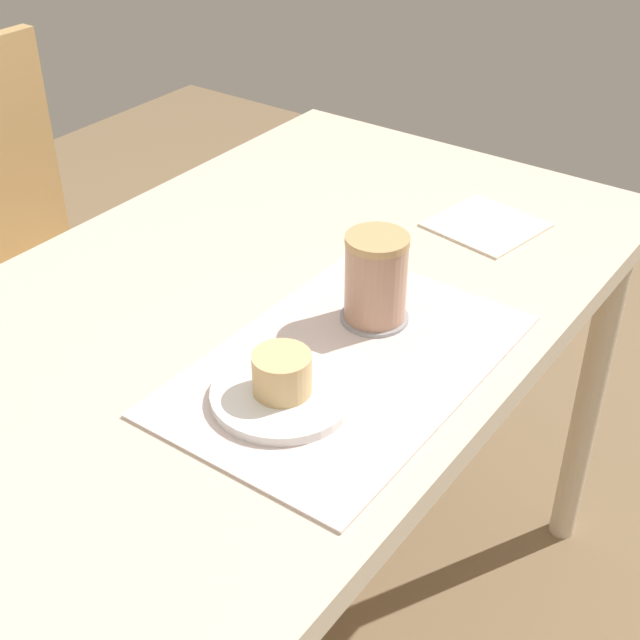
{
  "coord_description": "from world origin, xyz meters",
  "views": [
    {
      "loc": [
        -0.75,
        -0.66,
        1.4
      ],
      "look_at": [
        -0.02,
        -0.14,
        0.8
      ],
      "focal_mm": 50.0,
      "sensor_mm": 36.0,
      "label": 1
    }
  ],
  "objects_px": {
    "dining_table": "(248,360)",
    "wooden_chair": "(25,274)",
    "pastry": "(282,373)",
    "pastry_plate": "(283,394)",
    "coffee_mug": "(377,276)"
  },
  "relations": [
    {
      "from": "dining_table",
      "to": "wooden_chair",
      "type": "distance_m",
      "value": 0.71
    },
    {
      "from": "wooden_chair",
      "to": "pastry",
      "type": "relative_size",
      "value": 13.54
    },
    {
      "from": "dining_table",
      "to": "pastry_plate",
      "type": "relative_size",
      "value": 7.87
    },
    {
      "from": "pastry_plate",
      "to": "wooden_chair",
      "type": "bearing_deg",
      "value": 73.21
    },
    {
      "from": "wooden_chair",
      "to": "dining_table",
      "type": "bearing_deg",
      "value": 79.88
    },
    {
      "from": "pastry",
      "to": "coffee_mug",
      "type": "height_order",
      "value": "coffee_mug"
    },
    {
      "from": "dining_table",
      "to": "pastry",
      "type": "relative_size",
      "value": 19.24
    },
    {
      "from": "coffee_mug",
      "to": "pastry",
      "type": "bearing_deg",
      "value": -178.88
    },
    {
      "from": "dining_table",
      "to": "pastry_plate",
      "type": "xyz_separation_m",
      "value": [
        -0.12,
        -0.16,
        0.09
      ]
    },
    {
      "from": "wooden_chair",
      "to": "pastry_plate",
      "type": "bearing_deg",
      "value": 73.82
    },
    {
      "from": "pastry",
      "to": "coffee_mug",
      "type": "distance_m",
      "value": 0.2
    },
    {
      "from": "dining_table",
      "to": "pastry",
      "type": "xyz_separation_m",
      "value": [
        -0.12,
        -0.16,
        0.12
      ]
    },
    {
      "from": "pastry",
      "to": "wooden_chair",
      "type": "bearing_deg",
      "value": 73.21
    },
    {
      "from": "pastry_plate",
      "to": "coffee_mug",
      "type": "distance_m",
      "value": 0.21
    },
    {
      "from": "dining_table",
      "to": "pastry_plate",
      "type": "bearing_deg",
      "value": -128.03
    }
  ]
}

